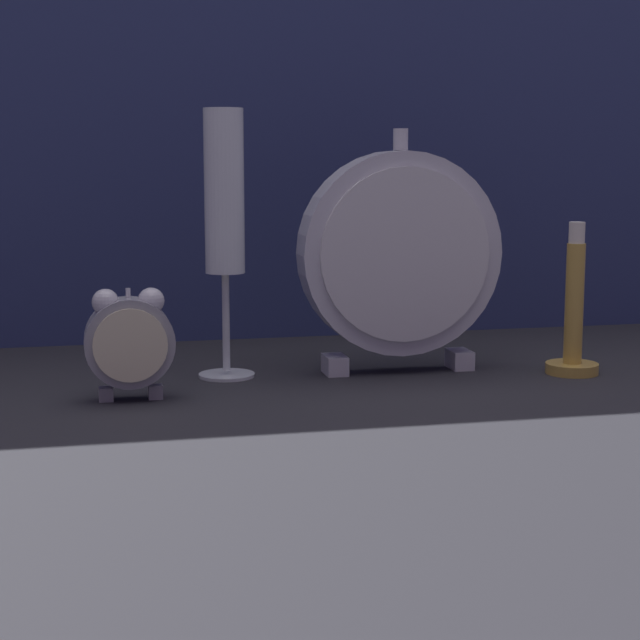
{
  "coord_description": "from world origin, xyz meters",
  "views": [
    {
      "loc": [
        -0.21,
        -0.86,
        0.21
      ],
      "look_at": [
        0.0,
        0.08,
        0.06
      ],
      "focal_mm": 60.0,
      "sensor_mm": 36.0,
      "label": 1
    }
  ],
  "objects_px": {
    "mantel_clock_silver": "(400,254)",
    "brass_candlestick": "(574,324)",
    "alarm_clock_twin_bell": "(129,339)",
    "champagne_flute": "(224,212)"
  },
  "relations": [
    {
      "from": "mantel_clock_silver",
      "to": "brass_candlestick",
      "type": "bearing_deg",
      "value": -15.96
    },
    {
      "from": "mantel_clock_silver",
      "to": "champagne_flute",
      "type": "distance_m",
      "value": 0.17
    },
    {
      "from": "alarm_clock_twin_bell",
      "to": "champagne_flute",
      "type": "height_order",
      "value": "champagne_flute"
    },
    {
      "from": "mantel_clock_silver",
      "to": "brass_candlestick",
      "type": "distance_m",
      "value": 0.18
    },
    {
      "from": "mantel_clock_silver",
      "to": "champagne_flute",
      "type": "height_order",
      "value": "champagne_flute"
    },
    {
      "from": "alarm_clock_twin_bell",
      "to": "mantel_clock_silver",
      "type": "distance_m",
      "value": 0.27
    },
    {
      "from": "mantel_clock_silver",
      "to": "champagne_flute",
      "type": "bearing_deg",
      "value": 175.65
    },
    {
      "from": "alarm_clock_twin_bell",
      "to": "brass_candlestick",
      "type": "height_order",
      "value": "brass_candlestick"
    },
    {
      "from": "alarm_clock_twin_bell",
      "to": "champagne_flute",
      "type": "bearing_deg",
      "value": 40.2
    },
    {
      "from": "alarm_clock_twin_bell",
      "to": "brass_candlestick",
      "type": "distance_m",
      "value": 0.42
    }
  ]
}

